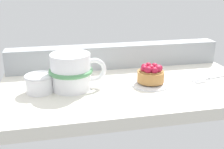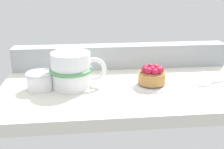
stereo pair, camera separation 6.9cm
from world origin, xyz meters
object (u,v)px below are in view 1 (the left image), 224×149
object	(u,v)px
dessert_fork	(214,77)
sugar_bowl	(39,83)
raspberry_tart	(151,74)
dessert_plate	(150,83)
coffee_mug	(72,72)

from	to	relation	value
dessert_fork	sugar_bowl	bearing A→B (deg)	179.53
raspberry_tart	sugar_bowl	xyz separation A→B (cm)	(-27.48, 0.71, -0.48)
dessert_plate	coffee_mug	distance (cm)	20.10
sugar_bowl	dessert_fork	bearing A→B (deg)	-0.47
coffee_mug	dessert_fork	world-z (taller)	coffee_mug
dessert_plate	dessert_fork	xyz separation A→B (cm)	(18.26, 0.31, -0.06)
coffee_mug	dessert_fork	distance (cm)	38.16
dessert_fork	sugar_bowl	world-z (taller)	sugar_bowl
dessert_plate	sugar_bowl	world-z (taller)	sugar_bowl
dessert_plate	dessert_fork	world-z (taller)	dessert_plate
dessert_plate	raspberry_tart	distance (cm)	2.44
dessert_plate	sugar_bowl	bearing A→B (deg)	178.58
sugar_bowl	dessert_plate	bearing A→B (deg)	-1.42
coffee_mug	dessert_fork	bearing A→B (deg)	-0.68
raspberry_tart	dessert_fork	size ratio (longest dim) A/B	0.45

